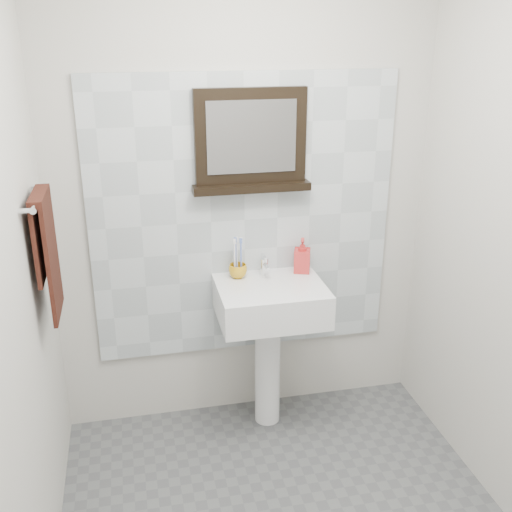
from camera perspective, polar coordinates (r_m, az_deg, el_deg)
The scene contains 10 objects.
back_wall at distance 3.14m, azimuth -1.19°, elevation 5.32°, with size 2.00×0.01×2.50m, color beige.
left_wall at distance 2.09m, azimuth -22.80°, elevation -4.74°, with size 0.01×2.20×2.50m, color beige.
splashback at distance 3.15m, azimuth -1.13°, elevation 3.52°, with size 1.60×0.02×1.50m, color silver.
pedestal_sink at distance 3.16m, azimuth 1.34°, elevation -5.76°, with size 0.55×0.44×0.96m.
toothbrush_cup at distance 3.15m, azimuth -1.74°, elevation -1.43°, with size 0.10×0.10×0.08m, color gold.
toothbrushes at distance 3.12m, azimuth -1.74°, elevation 0.05°, with size 0.05×0.04×0.21m.
soap_dispenser at distance 3.21m, azimuth 4.43°, elevation 0.07°, with size 0.08×0.09×0.19m, color red.
framed_mirror at distance 3.03m, azimuth -0.52°, elevation 10.71°, with size 0.60×0.11×0.51m.
towel_bar at distance 2.62m, azimuth -20.05°, elevation 5.27°, with size 0.07×0.40×0.03m.
hand_towel at distance 2.68m, azimuth -19.35°, elevation 0.96°, with size 0.06×0.30×0.55m.
Camera 1 is at (-0.58, -1.86, 2.10)m, focal length 42.00 mm.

